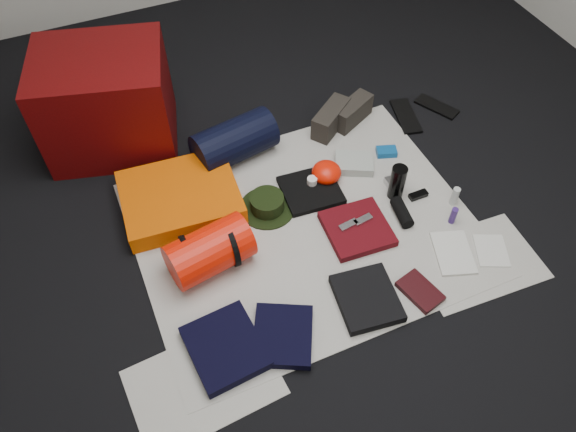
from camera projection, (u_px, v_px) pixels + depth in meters
name	position (u px, v px, depth m)	size (l,w,h in m)	color
floor	(305.00, 229.00, 2.75)	(4.50, 4.50, 0.02)	black
newspaper_mat	(305.00, 228.00, 2.74)	(1.60, 1.30, 0.01)	silver
newspaper_sheet_front_left	(204.00, 382.00, 2.25)	(0.58, 0.40, 0.00)	silver
newspaper_sheet_front_right	(476.00, 262.00, 2.62)	(0.58, 0.40, 0.00)	silver
red_cabinet	(107.00, 102.00, 2.93)	(0.65, 0.54, 0.54)	#510506
sleeping_pad	(180.00, 197.00, 2.79)	(0.57, 0.46, 0.10)	#E65902
stuff_sack	(210.00, 251.00, 2.52)	(0.22, 0.22, 0.37)	red
sack_strap_left	(188.00, 258.00, 2.50)	(0.22, 0.22, 0.03)	black
sack_strap_right	(231.00, 244.00, 2.55)	(0.22, 0.22, 0.03)	black
navy_duffel	(234.00, 141.00, 2.96)	(0.23, 0.23, 0.43)	black
boonie_brim	(267.00, 208.00, 2.81)	(0.28, 0.28, 0.01)	black
boonie_crown	(267.00, 203.00, 2.78)	(0.17, 0.17, 0.07)	black
hiking_boot_left	(331.00, 119.00, 3.13)	(0.28, 0.10, 0.14)	#2C2823
hiking_boot_right	(352.00, 112.00, 3.18)	(0.26, 0.10, 0.13)	#2C2823
flip_flop_left	(406.00, 116.00, 3.25)	(0.11, 0.29, 0.02)	black
flip_flop_right	(437.00, 107.00, 3.30)	(0.09, 0.26, 0.01)	black
trousers_navy_a	(225.00, 347.00, 2.32)	(0.29, 0.33, 0.05)	black
trousers_navy_b	(283.00, 336.00, 2.35)	(0.24, 0.28, 0.04)	black
trousers_charcoal	(367.00, 298.00, 2.46)	(0.26, 0.29, 0.05)	black
black_tshirt	(311.00, 190.00, 2.87)	(0.29, 0.27, 0.03)	black
red_shirt	(357.00, 229.00, 2.71)	(0.30, 0.30, 0.04)	#50080E
orange_stuff_sack	(326.00, 172.00, 2.90)	(0.15, 0.15, 0.10)	red
first_aid_pouch	(354.00, 163.00, 2.98)	(0.20, 0.15, 0.05)	#9AA198
water_bottle	(397.00, 182.00, 2.79)	(0.08, 0.08, 0.20)	black
speaker	(402.00, 212.00, 2.76)	(0.06, 0.06, 0.16)	black
compact_camera	(394.00, 181.00, 2.91)	(0.09, 0.06, 0.04)	#B0B0B5
cyan_case	(386.00, 152.00, 3.04)	(0.11, 0.07, 0.03)	#0E4F8C
toiletry_purple	(453.00, 216.00, 2.73)	(0.03, 0.03, 0.09)	#3A2069
toiletry_clear	(455.00, 196.00, 2.80)	(0.04, 0.04, 0.11)	#B3B8B3
paperback_book	(420.00, 291.00, 2.50)	(0.13, 0.19, 0.03)	black
map_booklet	(453.00, 253.00, 2.64)	(0.17, 0.25, 0.01)	silver
map_printout	(491.00, 251.00, 2.65)	(0.14, 0.18, 0.01)	silver
sunglasses	(418.00, 195.00, 2.86)	(0.10, 0.04, 0.02)	black
key_cluster	(213.00, 370.00, 2.27)	(0.08, 0.08, 0.01)	#B0B0B5
tape_roll	(312.00, 181.00, 2.87)	(0.05, 0.05, 0.04)	silver
energy_bar_a	(348.00, 225.00, 2.69)	(0.10, 0.04, 0.01)	#B0B0B5
energy_bar_b	(363.00, 220.00, 2.71)	(0.10, 0.04, 0.01)	#B0B0B5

